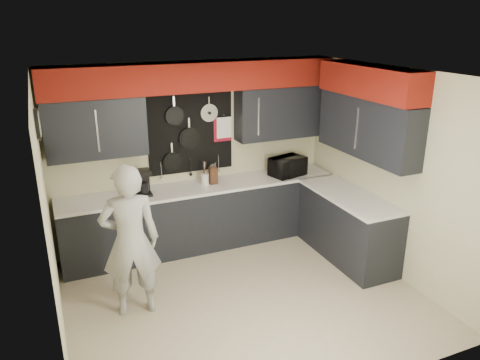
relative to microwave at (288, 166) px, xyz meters
name	(u,v)px	position (x,y,z in m)	size (l,w,h in m)	color
ground	(243,296)	(-1.31, -1.36, -1.06)	(4.00, 4.00, 0.00)	tan
back_wall_assembly	(197,106)	(-1.30, 0.24, 0.95)	(4.00, 0.36, 2.60)	beige
right_wall_assembly	(371,118)	(0.55, -1.10, 0.88)	(0.36, 3.50, 2.60)	beige
left_wall_assembly	(49,221)	(-3.30, -1.34, 0.28)	(0.05, 3.50, 2.60)	beige
base_cabinets	(243,219)	(-0.81, -0.23, -0.60)	(3.95, 2.20, 0.92)	black
microwave	(288,166)	(0.00, 0.00, 0.00)	(0.50, 0.34, 0.28)	black
knife_block	(213,175)	(-1.13, 0.10, -0.02)	(0.11, 0.11, 0.24)	#311B0F
utensil_crock	(205,179)	(-1.24, 0.14, -0.07)	(0.11, 0.11, 0.15)	white
coffee_maker	(143,182)	(-2.12, 0.07, 0.04)	(0.19, 0.23, 0.34)	black
person	(130,241)	(-2.53, -1.14, -0.19)	(0.63, 0.42, 1.74)	#ADADAB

